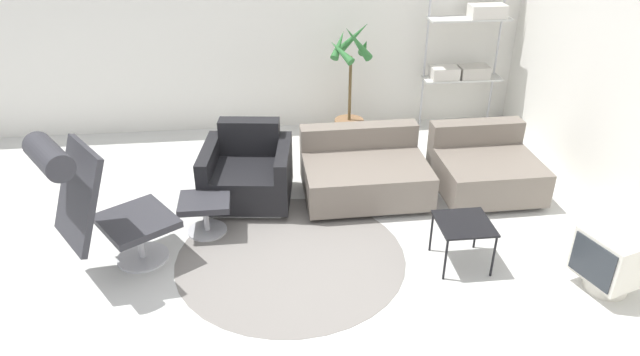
% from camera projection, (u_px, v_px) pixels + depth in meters
% --- Properties ---
extents(ground_plane, '(12.00, 12.00, 0.00)m').
position_uv_depth(ground_plane, '(293.00, 251.00, 5.03)').
color(ground_plane, silver).
extents(wall_back, '(12.00, 0.09, 2.80)m').
position_uv_depth(wall_back, '(274.00, 17.00, 6.83)').
color(wall_back, silver).
rests_on(wall_back, ground_plane).
extents(round_rug, '(1.98, 1.98, 0.01)m').
position_uv_depth(round_rug, '(291.00, 257.00, 4.94)').
color(round_rug, slate).
rests_on(round_rug, ground_plane).
extents(lounge_chair, '(1.08, 0.98, 1.26)m').
position_uv_depth(lounge_chair, '(92.00, 196.00, 4.40)').
color(lounge_chair, '#BCBCC1').
rests_on(lounge_chair, ground_plane).
extents(ottoman, '(0.46, 0.39, 0.35)m').
position_uv_depth(ottoman, '(205.00, 208.00, 5.18)').
color(ottoman, '#BCBCC1').
rests_on(ottoman, ground_plane).
extents(armchair_red, '(0.94, 0.91, 0.76)m').
position_uv_depth(armchair_red, '(248.00, 174.00, 5.69)').
color(armchair_red, silver).
rests_on(armchair_red, ground_plane).
extents(couch_low, '(1.24, 0.97, 0.63)m').
position_uv_depth(couch_low, '(364.00, 173.00, 5.79)').
color(couch_low, black).
rests_on(couch_low, ground_plane).
extents(couch_second, '(1.00, 0.96, 0.63)m').
position_uv_depth(couch_second, '(485.00, 169.00, 5.87)').
color(couch_second, black).
rests_on(couch_second, ground_plane).
extents(side_table, '(0.44, 0.44, 0.41)m').
position_uv_depth(side_table, '(464.00, 227.00, 4.70)').
color(side_table, black).
rests_on(side_table, ground_plane).
extents(crt_television, '(0.57, 0.56, 0.53)m').
position_uv_depth(crt_television, '(613.00, 259.00, 4.44)').
color(crt_television, beige).
rests_on(crt_television, ground_plane).
extents(potted_plant, '(0.54, 0.54, 1.47)m').
position_uv_depth(potted_plant, '(350.00, 99.00, 6.84)').
color(potted_plant, brown).
rests_on(potted_plant, ground_plane).
extents(shelf_unit, '(0.98, 0.28, 1.92)m').
position_uv_depth(shelf_unit, '(468.00, 49.00, 6.98)').
color(shelf_unit, '#BCBCC1').
rests_on(shelf_unit, ground_plane).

